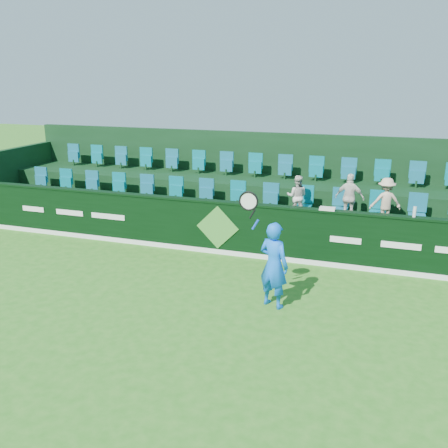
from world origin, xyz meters
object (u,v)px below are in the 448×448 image
(spectator_middle, at_px, (350,198))
(drinks_bottle, at_px, (415,212))
(tennis_player, at_px, (273,264))
(spectator_left, at_px, (297,196))
(towel, at_px, (327,209))
(spectator_right, at_px, (386,201))

(spectator_middle, relative_size, drinks_bottle, 5.23)
(spectator_middle, bearing_deg, tennis_player, 80.94)
(tennis_player, height_order, spectator_middle, tennis_player)
(spectator_left, height_order, drinks_bottle, spectator_left)
(drinks_bottle, bearing_deg, tennis_player, -135.16)
(tennis_player, bearing_deg, towel, 75.27)
(spectator_left, relative_size, towel, 3.08)
(towel, bearing_deg, tennis_player, -104.73)
(tennis_player, xyz_separation_m, spectator_middle, (1.06, 3.64, 0.54))
(tennis_player, relative_size, drinks_bottle, 10.14)
(tennis_player, relative_size, spectator_left, 2.16)
(spectator_left, distance_m, drinks_bottle, 3.00)
(spectator_right, relative_size, towel, 3.30)
(tennis_player, height_order, towel, tennis_player)
(spectator_left, distance_m, spectator_middle, 1.32)
(tennis_player, xyz_separation_m, towel, (0.66, 2.52, 0.51))
(spectator_left, bearing_deg, towel, 124.66)
(spectator_right, bearing_deg, drinks_bottle, 103.30)
(tennis_player, distance_m, spectator_left, 3.68)
(spectator_left, bearing_deg, spectator_right, 175.45)
(spectator_middle, bearing_deg, towel, 77.56)
(spectator_right, distance_m, drinks_bottle, 1.28)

